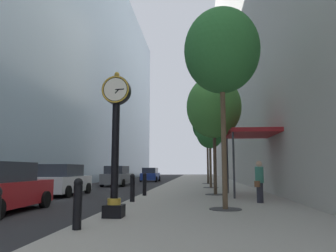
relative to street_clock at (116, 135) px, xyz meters
The scene contains 17 objects.
ground_plane 19.40m from the street_clock, 92.10° to the left, with size 110.00×110.00×0.00m, color #262628.
sidewalk_right 22.54m from the street_clock, 82.70° to the left, with size 7.10×80.00×0.14m, color #9E998E.
building_block_left 28.52m from the street_clock, 120.57° to the left, with size 9.00×80.00×29.22m.
building_block_right 29.16m from the street_clock, 63.88° to the left, with size 9.00×80.00×35.79m.
street_clock is the anchor object (origin of this frame).
bollard_second 2.57m from the street_clock, 100.71° to the right, with size 0.21×0.21×1.16m.
bollard_fourth 4.59m from the street_clock, 94.77° to the left, with size 0.21×0.21×1.16m.
bollard_fifth 7.49m from the street_clock, 92.77° to the left, with size 0.21×0.21×1.16m.
street_tree_near 5.08m from the street_clock, 32.04° to the left, with size 2.72×2.72×7.18m.
street_tree_mid_near 9.15m from the street_clock, 67.99° to the left, with size 3.00×3.00×6.47m.
street_tree_mid_far 14.78m from the street_clock, 76.97° to the left, with size 1.99×1.99×5.14m.
street_tree_far 20.92m from the street_clock, 80.80° to the left, with size 2.77×2.77×6.99m.
pedestrian_walking 6.65m from the street_clock, 41.18° to the left, with size 0.48×0.52×1.69m.
storefront_awning 9.32m from the street_clock, 56.25° to the left, with size 2.40×3.60×3.30m.
car_grey_near 19.16m from the street_clock, 104.23° to the left, with size 2.12×4.48×1.74m.
car_blue_mid 28.06m from the street_clock, 96.48° to the left, with size 1.98×4.12×1.61m.
car_white_trailing 10.16m from the street_clock, 121.84° to the left, with size 2.14×4.31×1.75m.
Camera 1 is at (3.11, -1.24, 1.51)m, focal length 33.67 mm.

